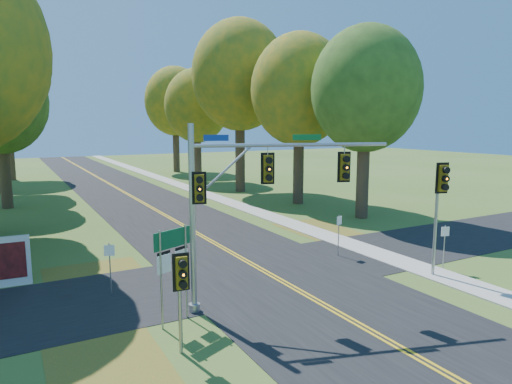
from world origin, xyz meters
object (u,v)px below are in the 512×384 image
east_signal_pole (441,191)px  route_sign_cluster (173,256)px  traffic_mast (244,192)px  info_kiosk (11,261)px

east_signal_pole → route_sign_cluster: size_ratio=1.52×
traffic_mast → east_signal_pole: (8.48, -0.99, -0.45)m
east_signal_pole → route_sign_cluster: east_signal_pole is taller
east_signal_pole → route_sign_cluster: 11.14m
east_signal_pole → info_kiosk: (-15.52, 7.36, -2.65)m
east_signal_pole → info_kiosk: east_signal_pole is taller
traffic_mast → route_sign_cluster: size_ratio=2.13×
info_kiosk → east_signal_pole: bearing=-22.4°
route_sign_cluster → info_kiosk: size_ratio=1.58×
traffic_mast → info_kiosk: traffic_mast is taller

